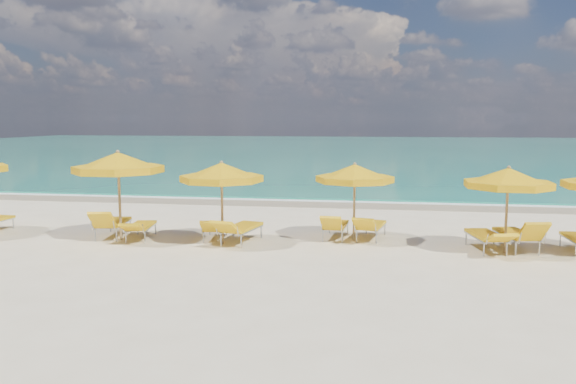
# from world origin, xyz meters

# --- Properties ---
(ground_plane) EXTENTS (120.00, 120.00, 0.00)m
(ground_plane) POSITION_xyz_m (0.00, 0.00, 0.00)
(ground_plane) COLOR beige
(ocean) EXTENTS (120.00, 80.00, 0.30)m
(ocean) POSITION_xyz_m (0.00, 48.00, 0.00)
(ocean) COLOR #15785E
(ocean) RESTS_ON ground
(wet_sand_band) EXTENTS (120.00, 2.60, 0.01)m
(wet_sand_band) POSITION_xyz_m (0.00, 7.40, 0.00)
(wet_sand_band) COLOR tan
(wet_sand_band) RESTS_ON ground
(foam_line) EXTENTS (120.00, 1.20, 0.03)m
(foam_line) POSITION_xyz_m (0.00, 8.20, 0.00)
(foam_line) COLOR white
(foam_line) RESTS_ON ground
(whitecap_near) EXTENTS (14.00, 0.36, 0.05)m
(whitecap_near) POSITION_xyz_m (-6.00, 17.00, 0.00)
(whitecap_near) COLOR white
(whitecap_near) RESTS_ON ground
(whitecap_far) EXTENTS (18.00, 0.30, 0.05)m
(whitecap_far) POSITION_xyz_m (8.00, 24.00, 0.00)
(whitecap_far) COLOR white
(whitecap_far) RESTS_ON ground
(umbrella_2) EXTENTS (3.22, 3.22, 2.51)m
(umbrella_2) POSITION_xyz_m (-4.43, -0.37, 2.14)
(umbrella_2) COLOR #A38351
(umbrella_2) RESTS_ON ground
(umbrella_3) EXTENTS (2.68, 2.68, 2.26)m
(umbrella_3) POSITION_xyz_m (-1.48, -0.43, 1.93)
(umbrella_3) COLOR #A38351
(umbrella_3) RESTS_ON ground
(umbrella_4) EXTENTS (2.17, 2.17, 2.18)m
(umbrella_4) POSITION_xyz_m (2.00, 0.58, 1.86)
(umbrella_4) COLOR #A38351
(umbrella_4) RESTS_ON ground
(umbrella_5) EXTENTS (2.89, 2.89, 2.21)m
(umbrella_5) POSITION_xyz_m (5.82, -0.30, 1.89)
(umbrella_5) COLOR #A38351
(umbrella_5) RESTS_ON ground
(lounger_2_left) EXTENTS (0.93, 2.00, 0.93)m
(lounger_2_left) POSITION_xyz_m (-4.83, -0.05, 0.24)
(lounger_2_left) COLOR #A5A8AD
(lounger_2_left) RESTS_ON ground
(lounger_2_right) EXTENTS (0.84, 1.88, 0.66)m
(lounger_2_right) POSITION_xyz_m (-3.94, -0.16, 0.21)
(lounger_2_right) COLOR #A5A8AD
(lounger_2_right) RESTS_ON ground
(lounger_3_left) EXTENTS (0.78, 1.73, 0.72)m
(lounger_3_left) POSITION_xyz_m (-1.85, 0.12, 0.20)
(lounger_3_left) COLOR #A5A8AD
(lounger_3_left) RESTS_ON ground
(lounger_3_right) EXTENTS (1.05, 2.10, 0.82)m
(lounger_3_right) POSITION_xyz_m (-1.03, -0.18, 0.24)
(lounger_3_right) COLOR #A5A8AD
(lounger_3_right) RESTS_ON ground
(lounger_4_left) EXTENTS (0.71, 1.78, 0.82)m
(lounger_4_left) POSITION_xyz_m (1.47, 0.82, 0.22)
(lounger_4_left) COLOR #A5A8AD
(lounger_4_left) RESTS_ON ground
(lounger_4_right) EXTENTS (0.96, 1.93, 0.80)m
(lounger_4_right) POSITION_xyz_m (2.47, 0.86, 0.23)
(lounger_4_right) COLOR #A5A8AD
(lounger_4_right) RESTS_ON ground
(lounger_5_left) EXTENTS (1.00, 2.07, 0.71)m
(lounger_5_left) POSITION_xyz_m (5.41, -0.11, 0.23)
(lounger_5_left) COLOR #A5A8AD
(lounger_5_left) RESTS_ON ground
(lounger_5_right) EXTENTS (1.04, 2.02, 0.95)m
(lounger_5_right) POSITION_xyz_m (6.19, 0.09, 0.25)
(lounger_5_right) COLOR #A5A8AD
(lounger_5_right) RESTS_ON ground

